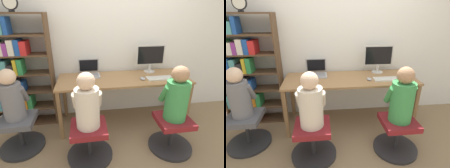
# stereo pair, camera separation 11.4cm
# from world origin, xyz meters

# --- Properties ---
(ground_plane) EXTENTS (14.00, 14.00, 0.00)m
(ground_plane) POSITION_xyz_m (0.00, 0.00, 0.00)
(ground_plane) COLOR #846B4C
(wall_back) EXTENTS (10.00, 0.05, 2.60)m
(wall_back) POSITION_xyz_m (0.00, 0.75, 1.30)
(wall_back) COLOR silver
(wall_back) RESTS_ON ground_plane
(desk) EXTENTS (1.94, 0.69, 0.76)m
(desk) POSITION_xyz_m (0.00, 0.34, 0.69)
(desk) COLOR olive
(desk) RESTS_ON ground_plane
(desktop_monitor) EXTENTS (0.47, 0.18, 0.44)m
(desktop_monitor) POSITION_xyz_m (0.49, 0.57, 1.00)
(desktop_monitor) COLOR beige
(desktop_monitor) RESTS_ON desk
(laptop) EXTENTS (0.32, 0.31, 0.25)m
(laptop) POSITION_xyz_m (-0.50, 0.53, 0.81)
(laptop) COLOR #B7B7BC
(laptop) RESTS_ON desk
(keyboard) EXTENTS (0.39, 0.16, 0.03)m
(keyboard) POSITION_xyz_m (0.52, 0.21, 0.78)
(keyboard) COLOR silver
(keyboard) RESTS_ON desk
(computer_mouse_by_keyboard) EXTENTS (0.07, 0.11, 0.03)m
(computer_mouse_by_keyboard) POSITION_xyz_m (0.26, 0.23, 0.78)
(computer_mouse_by_keyboard) COLOR #99999E
(computer_mouse_by_keyboard) RESTS_ON desk
(office_chair_left) EXTENTS (0.56, 0.56, 0.45)m
(office_chair_left) POSITION_xyz_m (0.50, -0.35, 0.22)
(office_chair_left) COLOR #262628
(office_chair_left) RESTS_ON ground_plane
(office_chair_right) EXTENTS (0.56, 0.56, 0.45)m
(office_chair_right) POSITION_xyz_m (-0.56, -0.34, 0.22)
(office_chair_right) COLOR #262628
(office_chair_right) RESTS_ON ground_plane
(person_at_monitor) EXTENTS (0.33, 0.31, 0.68)m
(person_at_monitor) POSITION_xyz_m (0.50, -0.34, 0.75)
(person_at_monitor) COLOR #388C47
(person_at_monitor) RESTS_ON office_chair_left
(person_at_laptop) EXTENTS (0.33, 0.30, 0.65)m
(person_at_laptop) POSITION_xyz_m (-0.56, -0.34, 0.74)
(person_at_laptop) COLOR beige
(person_at_laptop) RESTS_ON office_chair_right
(bookshelf) EXTENTS (0.86, 0.27, 1.68)m
(bookshelf) POSITION_xyz_m (-1.58, 0.53, 0.81)
(bookshelf) COLOR #513823
(bookshelf) RESTS_ON ground_plane
(desk_clock) EXTENTS (0.19, 0.03, 0.21)m
(desk_clock) POSITION_xyz_m (-1.43, 0.47, 1.79)
(desk_clock) COLOR black
(desk_clock) RESTS_ON bookshelf
(office_chair_side) EXTENTS (0.56, 0.56, 0.45)m
(office_chair_side) POSITION_xyz_m (-1.44, -0.05, 0.22)
(office_chair_side) COLOR #262628
(office_chair_side) RESTS_ON ground_plane
(person_near_shelf) EXTENTS (0.30, 0.28, 0.64)m
(person_near_shelf) POSITION_xyz_m (-1.44, -0.05, 0.74)
(person_near_shelf) COLOR slate
(person_near_shelf) RESTS_ON office_chair_side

